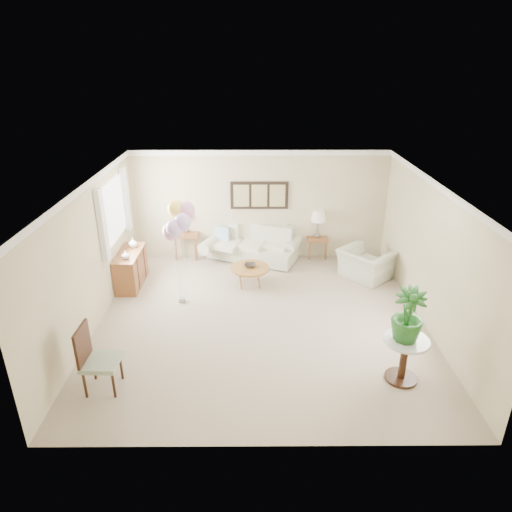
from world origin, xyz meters
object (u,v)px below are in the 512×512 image
(sofa, at_px, (253,246))
(armchair, at_px, (365,264))
(accent_chair, at_px, (95,357))
(balloon_cluster, at_px, (178,221))
(coffee_table, at_px, (250,269))

(sofa, xyz_separation_m, armchair, (2.47, -1.07, -0.00))
(accent_chair, height_order, balloon_cluster, balloon_cluster)
(accent_chair, bearing_deg, coffee_table, 56.31)
(sofa, distance_m, coffee_table, 1.40)
(balloon_cluster, bearing_deg, armchair, 15.35)
(armchair, bearing_deg, sofa, 25.43)
(armchair, xyz_separation_m, accent_chair, (-4.74, -3.64, 0.22))
(armchair, bearing_deg, accent_chair, 86.33)
(accent_chair, bearing_deg, balloon_cluster, 71.07)
(armchair, bearing_deg, balloon_cluster, 64.13)
(coffee_table, xyz_separation_m, balloon_cluster, (-1.32, -0.73, 1.33))
(sofa, bearing_deg, balloon_cluster, -123.11)
(accent_chair, bearing_deg, armchair, 37.54)
(sofa, bearing_deg, coffee_table, -92.56)
(coffee_table, distance_m, accent_chair, 3.99)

